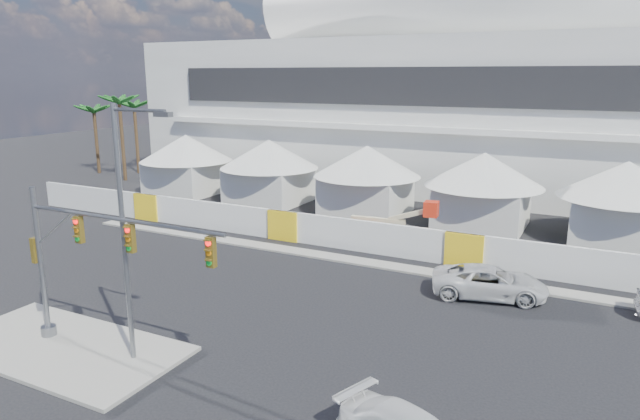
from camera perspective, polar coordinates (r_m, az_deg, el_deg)
The scene contains 10 objects.
ground at distance 23.86m, azimuth -9.08°, elevation -13.66°, with size 160.00×160.00×0.00m, color black.
median_island at distance 25.77m, azimuth -24.33°, elevation -12.44°, with size 10.00×5.00×0.15m, color gray.
stadium at distance 58.67m, azimuth 23.48°, elevation 11.02°, with size 80.00×24.80×21.98m.
tent_row at distance 43.49m, azimuth 10.19°, elevation 3.08°, with size 53.40×8.40×5.40m.
hoarding_fence at distance 33.69m, azimuth 14.24°, elevation -3.91°, with size 70.00×0.25×2.00m, color silver.
palm_cluster at distance 65.71m, azimuth -18.03°, elevation 9.36°, with size 10.60×10.60×8.55m.
pickup_curb at distance 29.65m, azimuth 16.60°, elevation -6.92°, with size 5.58×2.57×1.55m, color silver.
traffic_mast at distance 24.06m, azimuth -23.02°, elevation -4.68°, with size 9.64×0.62×6.33m.
streetlight_median at distance 21.78m, azimuth -18.71°, elevation -0.82°, with size 2.68×0.27×9.67m.
boom_lift at distance 36.39m, azimuth 5.02°, elevation -2.43°, with size 6.59×1.80×3.31m.
Camera 1 is at (12.78, -17.01, 10.80)m, focal length 32.00 mm.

